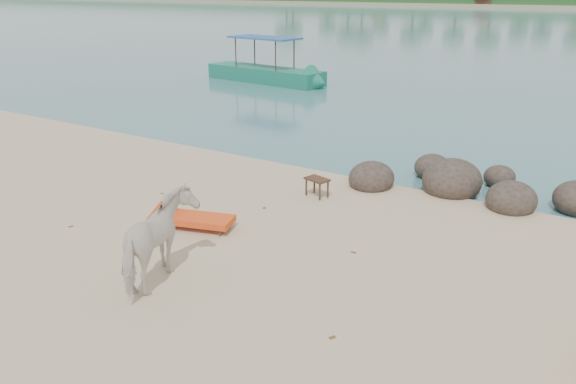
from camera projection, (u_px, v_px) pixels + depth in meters
The scene contains 6 objects.
boulders at pixel (473, 187), 12.72m from camera, with size 6.29×2.89×1.01m.
cow at pixel (160, 243), 8.74m from camera, with size 0.77×1.69×1.43m, color silver.
side_table at pixel (317, 189), 12.55m from camera, with size 0.53×0.34×0.43m, color #352315, non-canonical shape.
lounge_chair at pixel (197, 216), 10.91m from camera, with size 1.78×0.62×0.53m, color #E4541A, non-canonical shape.
boat_near at pixel (264, 45), 27.54m from camera, with size 7.28×1.64×3.53m, color #176D56, non-canonical shape.
dead_leaves at pixel (215, 277), 9.17m from camera, with size 7.64×6.40×0.00m.
Camera 1 is at (4.99, -5.99, 4.48)m, focal length 35.00 mm.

